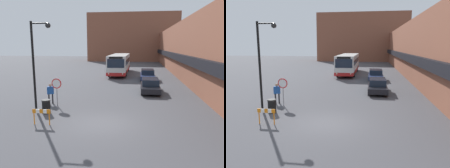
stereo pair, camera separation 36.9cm
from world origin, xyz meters
TOP-DOWN VIEW (x-y plane):
  - ground_plane at (0.00, 0.00)m, footprint 160.00×160.00m
  - building_row_right at (9.97, 24.00)m, footprint 5.50×60.00m
  - building_backdrop_far at (0.00, 54.13)m, footprint 26.00×8.00m
  - city_bus at (-1.12, 23.27)m, footprint 2.72×12.37m
  - parked_car_front at (3.20, 9.39)m, footprint 1.84×4.61m
  - parked_car_middle at (3.20, 17.37)m, footprint 1.92×4.89m
  - stop_sign at (-4.09, 3.28)m, footprint 0.76×0.08m
  - street_lamp at (-5.00, 2.20)m, footprint 1.46×0.36m
  - pedestrian at (-4.89, 3.96)m, footprint 0.48×0.38m
  - trash_bin at (-4.21, 1.54)m, footprint 0.59×0.59m
  - construction_barricade at (-3.54, -0.63)m, footprint 1.10×0.06m

SIDE VIEW (x-z plane):
  - ground_plane at x=0.00m, z-range 0.00..0.00m
  - trash_bin at x=-4.21m, z-range 0.00..0.95m
  - construction_barricade at x=-3.54m, z-range 0.20..1.14m
  - parked_car_front at x=3.20m, z-range 0.01..1.38m
  - parked_car_middle at x=3.20m, z-range 0.01..1.42m
  - pedestrian at x=-4.89m, z-range 0.16..1.78m
  - stop_sign at x=-4.09m, z-range 0.48..2.64m
  - city_bus at x=-1.12m, z-range 0.14..3.28m
  - street_lamp at x=-5.00m, z-range 0.76..7.00m
  - building_row_right at x=9.97m, z-range -0.01..7.88m
  - building_backdrop_far at x=0.00m, z-range 0.00..13.76m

